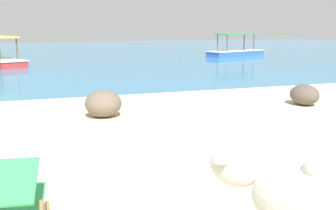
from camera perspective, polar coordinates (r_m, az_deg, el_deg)
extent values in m
cube|color=teal|center=(25.12, -13.41, 6.99)|extent=(60.00, 36.00, 0.03)
ellipsoid|color=beige|center=(2.85, 9.39, -8.74)|extent=(0.38, 0.46, 0.28)
cone|color=beige|center=(2.71, 7.62, -7.10)|extent=(0.13, 0.13, 0.10)
cone|color=beige|center=(2.92, 11.18, -5.87)|extent=(0.13, 0.13, 0.10)
ellipsoid|color=beige|center=(2.47, 21.66, -8.85)|extent=(0.33, 0.35, 0.20)
cylinder|color=olive|center=(4.07, -16.82, -13.95)|extent=(0.04, 0.04, 0.14)
cube|color=#339356|center=(3.85, -21.24, -12.96)|extent=(0.57, 0.49, 0.21)
cube|color=#339356|center=(3.45, -22.56, -10.11)|extent=(0.58, 0.53, 0.23)
ellipsoid|color=#6B5B4C|center=(7.88, -9.21, 0.22)|extent=(0.90, 0.91, 0.53)
ellipsoid|color=brown|center=(9.45, 18.89, 1.40)|extent=(0.59, 0.74, 0.46)
cube|color=#C63833|center=(19.34, -22.85, 5.62)|extent=(2.44, 3.74, 0.28)
cube|color=white|center=(19.32, -22.89, 6.09)|extent=(2.51, 3.83, 0.04)
cylinder|color=brown|center=(18.41, -20.76, 7.45)|extent=(0.06, 0.06, 0.95)
cube|color=#3866B7|center=(23.56, 9.62, 7.24)|extent=(3.76, 2.16, 0.28)
cube|color=white|center=(23.55, 9.63, 7.63)|extent=(3.85, 2.23, 0.04)
cylinder|color=brown|center=(24.57, 10.80, 8.81)|extent=(0.06, 0.06, 0.95)
cylinder|color=brown|center=(24.05, 12.15, 8.70)|extent=(0.06, 0.06, 0.95)
cylinder|color=brown|center=(23.04, 7.08, 8.76)|extent=(0.06, 0.06, 0.95)
cylinder|color=brown|center=(22.49, 8.43, 8.66)|extent=(0.06, 0.06, 0.95)
cube|color=#339356|center=(23.50, 9.71, 9.97)|extent=(2.69, 1.67, 0.06)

